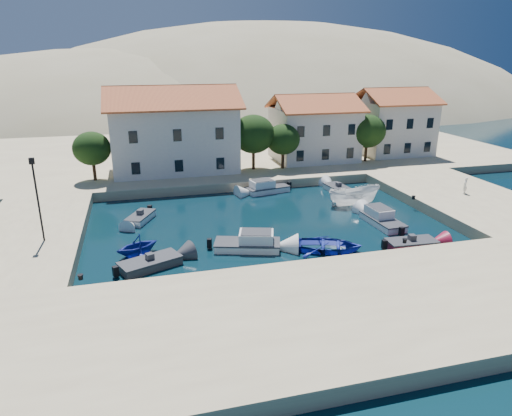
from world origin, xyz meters
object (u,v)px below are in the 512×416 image
Objects in this scene: building_left at (173,128)px; building_right at (393,120)px; building_mid at (314,127)px; cabin_cruiser_east at (383,220)px; lamppost at (37,192)px; cabin_cruiser_south at (247,243)px; pedestrian at (465,185)px; rowboat_south at (327,250)px; boat_east at (353,205)px.

building_left is 1.56× the size of building_right.
cabin_cruiser_east is at bearing -95.82° from building_mid.
building_left reaches higher than lamppost.
pedestrian is (23.43, 5.53, 1.34)m from cabin_cruiser_south.
building_left is at bearing -176.82° from building_mid.
pedestrian is (8.61, -18.62, -3.40)m from building_mid.
pedestrian is (10.86, 3.47, 1.34)m from cabin_cruiser_east.
building_mid is 28.73m from cabin_cruiser_south.
building_left reaches higher than cabin_cruiser_south.
pedestrian is at bearing 3.58° from lamppost.
rowboat_south is 7.77m from cabin_cruiser_east.
building_mid reaches higher than rowboat_south.
building_mid reaches higher than lamppost.
boat_east is (12.65, 7.74, -0.48)m from cabin_cruiser_south.
cabin_cruiser_east is at bearing -38.32° from rowboat_south.
building_left is 23.10m from lamppost.
cabin_cruiser_east is (-2.25, -22.09, -4.75)m from building_mid.
cabin_cruiser_south is at bearing -22.81° from pedestrian.
cabin_cruiser_east reaches higher than boat_east.
lamppost is 1.28× the size of cabin_cruiser_east.
lamppost is 1.17× the size of cabin_cruiser_south.
rowboat_south is 1.06× the size of cabin_cruiser_east.
cabin_cruiser_south and cabin_cruiser_east have the same top height.
building_left is 8.97× the size of pedestrian.
building_left is at bearing 42.42° from rowboat_south.
pedestrian is (17.63, 7.24, 1.82)m from rowboat_south.
rowboat_south is at bearing 116.58° from cabin_cruiser_east.
building_mid reaches higher than pedestrian.
building_right reaches higher than building_mid.
lamppost reaches higher than cabin_cruiser_south.
cabin_cruiser_east is at bearing -53.24° from building_left.
pedestrian reaches higher than cabin_cruiser_east.
cabin_cruiser_east is 11.48m from pedestrian.
building_left is 30.07m from building_right.
building_mid is 1.96× the size of boat_east.
lamppost reaches higher than pedestrian.
building_mid is 6.41× the size of pedestrian.
building_left reaches higher than building_mid.
building_left is 2.86× the size of rowboat_south.
boat_east is (6.85, 9.45, 0.00)m from rowboat_south.
boat_east reaches higher than rowboat_south.
lamppost reaches higher than boat_east.
cabin_cruiser_south is (-14.83, -24.15, -4.75)m from building_mid.
rowboat_south is at bearing -13.35° from lamppost.
building_mid is 27.88m from rowboat_south.
pedestrian is at bearing -45.10° from rowboat_south.
pedestrian is at bearing 30.36° from cabin_cruiser_south.
building_left is 2.75× the size of boat_east.
lamppost is at bearing 99.22° from rowboat_south.
building_right is (12.00, 1.00, 0.25)m from building_mid.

